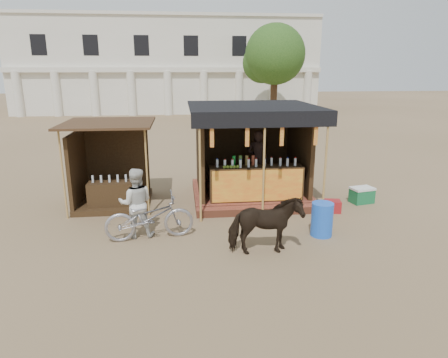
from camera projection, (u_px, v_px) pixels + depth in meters
The scene contains 11 objects.
ground at pixel (232, 246), 8.78m from camera, with size 120.00×120.00×0.00m, color #846B4C.
main_stall at pixel (252, 165), 11.84m from camera, with size 3.60×3.61×2.78m.
secondary_stall at pixel (107, 175), 11.32m from camera, with size 2.40×2.40×2.38m.
cow at pixel (265, 226), 8.27m from camera, with size 0.68×1.50×1.27m, color black.
motorbike at pixel (149, 217), 9.05m from camera, with size 0.70×2.00×1.05m, color #9C9BA3.
bystander at pixel (136, 203), 9.11m from camera, with size 0.79×0.62×1.63m, color silver.
blue_barrel at pixel (322, 219), 9.27m from camera, with size 0.50×0.50×0.79m, color blue.
red_crate at pixel (332, 206), 10.87m from camera, with size 0.42×0.36×0.32m, color maroon.
cooler at pixel (362, 195), 11.60m from camera, with size 0.72×0.57×0.46m.
background_building at pixel (168, 66), 36.20m from camera, with size 26.00×7.45×8.18m.
tree at pixel (272, 57), 29.37m from camera, with size 4.50×4.40×7.00m.
Camera 1 is at (-1.05, -8.00, 3.77)m, focal length 32.00 mm.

